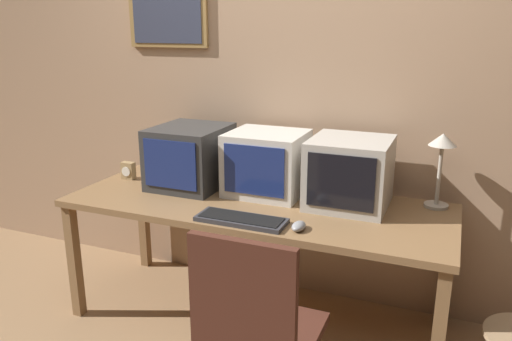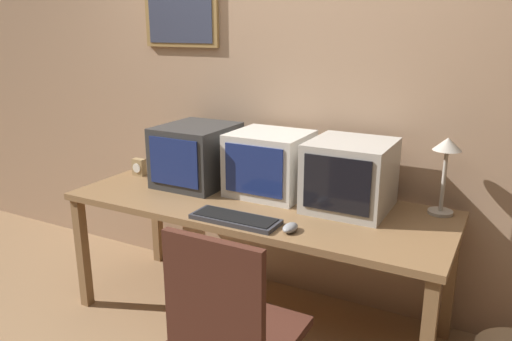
{
  "view_description": "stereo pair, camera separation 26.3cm",
  "coord_description": "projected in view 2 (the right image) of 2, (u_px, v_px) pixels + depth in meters",
  "views": [
    {
      "loc": [
        0.96,
        -1.66,
        1.63
      ],
      "look_at": [
        0.0,
        0.67,
        0.89
      ],
      "focal_mm": 35.0,
      "sensor_mm": 36.0,
      "label": 1
    },
    {
      "loc": [
        1.2,
        -1.55,
        1.63
      ],
      "look_at": [
        0.0,
        0.67,
        0.89
      ],
      "focal_mm": 35.0,
      "sensor_mm": 36.0,
      "label": 2
    }
  ],
  "objects": [
    {
      "name": "monitor_left",
      "position": [
        197.0,
        155.0,
        2.95
      ],
      "size": [
        0.39,
        0.45,
        0.35
      ],
      "color": "#333333",
      "rests_on": "desk"
    },
    {
      "name": "desk",
      "position": [
        256.0,
        213.0,
        2.7
      ],
      "size": [
        2.05,
        0.78,
        0.72
      ],
      "color": "olive",
      "rests_on": "ground_plane"
    },
    {
      "name": "monitor_center",
      "position": [
        270.0,
        163.0,
        2.78
      ],
      "size": [
        0.41,
        0.39,
        0.35
      ],
      "color": "beige",
      "rests_on": "desk"
    },
    {
      "name": "monitor_right",
      "position": [
        350.0,
        175.0,
        2.54
      ],
      "size": [
        0.41,
        0.42,
        0.36
      ],
      "color": "#B7B2A8",
      "rests_on": "desk"
    },
    {
      "name": "keyboard_main",
      "position": [
        235.0,
        219.0,
        2.41
      ],
      "size": [
        0.44,
        0.16,
        0.03
      ],
      "color": "#333338",
      "rests_on": "desk"
    },
    {
      "name": "desk_lamp",
      "position": [
        446.0,
        158.0,
        2.44
      ],
      "size": [
        0.14,
        0.14,
        0.39
      ],
      "color": "#B2A899",
      "rests_on": "desk"
    },
    {
      "name": "mouse_near_keyboard",
      "position": [
        290.0,
        228.0,
        2.29
      ],
      "size": [
        0.06,
        0.11,
        0.04
      ],
      "color": "gray",
      "rests_on": "desk"
    },
    {
      "name": "desk_clock",
      "position": [
        139.0,
        167.0,
        3.15
      ],
      "size": [
        0.08,
        0.05,
        0.11
      ],
      "color": "#A38456",
      "rests_on": "desk"
    },
    {
      "name": "wall_back",
      "position": [
        293.0,
        84.0,
        2.91
      ],
      "size": [
        8.0,
        0.08,
        2.6
      ],
      "color": "tan",
      "rests_on": "ground_plane"
    }
  ]
}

